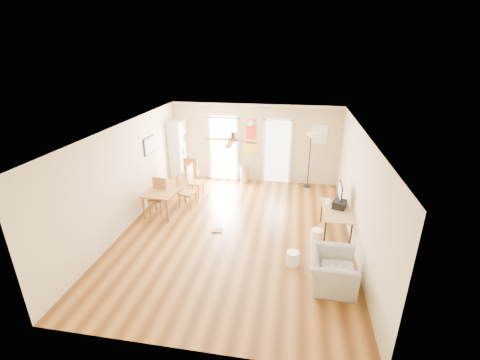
% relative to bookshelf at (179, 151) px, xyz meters
% --- Properties ---
extents(floor, '(7.00, 7.00, 0.00)m').
position_rel_bookshelf_xyz_m(floor, '(2.53, -3.17, -1.02)').
color(floor, brown).
rests_on(floor, ground).
extents(ceiling, '(5.50, 7.00, 0.00)m').
position_rel_bookshelf_xyz_m(ceiling, '(2.53, -3.17, 1.58)').
color(ceiling, silver).
rests_on(ceiling, floor).
extents(wall_back, '(5.50, 0.04, 2.60)m').
position_rel_bookshelf_xyz_m(wall_back, '(2.53, 0.33, 0.28)').
color(wall_back, beige).
rests_on(wall_back, floor).
extents(wall_front, '(5.50, 0.04, 2.60)m').
position_rel_bookshelf_xyz_m(wall_front, '(2.53, -6.67, 0.28)').
color(wall_front, beige).
rests_on(wall_front, floor).
extents(wall_left, '(0.04, 7.00, 2.60)m').
position_rel_bookshelf_xyz_m(wall_left, '(-0.22, -3.17, 0.28)').
color(wall_left, beige).
rests_on(wall_left, floor).
extents(wall_right, '(0.04, 7.00, 2.60)m').
position_rel_bookshelf_xyz_m(wall_right, '(5.28, -3.17, 0.28)').
color(wall_right, beige).
rests_on(wall_right, floor).
extents(crown_molding, '(5.50, 7.00, 0.08)m').
position_rel_bookshelf_xyz_m(crown_molding, '(2.53, -3.17, 1.54)').
color(crown_molding, white).
rests_on(crown_molding, wall_back).
extents(kitchen_doorway, '(0.90, 0.10, 2.10)m').
position_rel_bookshelf_xyz_m(kitchen_doorway, '(1.48, 0.32, 0.03)').
color(kitchen_doorway, white).
rests_on(kitchen_doorway, wall_back).
extents(bathroom_doorway, '(0.80, 0.10, 2.10)m').
position_rel_bookshelf_xyz_m(bathroom_doorway, '(3.28, 0.32, 0.03)').
color(bathroom_doorway, white).
rests_on(bathroom_doorway, wall_back).
extents(wall_decal, '(0.46, 0.03, 1.10)m').
position_rel_bookshelf_xyz_m(wall_decal, '(2.40, 0.31, 0.53)').
color(wall_decal, red).
rests_on(wall_decal, wall_back).
extents(ac_grille, '(0.50, 0.04, 0.60)m').
position_rel_bookshelf_xyz_m(ac_grille, '(4.58, 0.30, 0.68)').
color(ac_grille, white).
rests_on(ac_grille, wall_back).
extents(framed_poster, '(0.04, 0.66, 0.48)m').
position_rel_bookshelf_xyz_m(framed_poster, '(-0.20, -1.77, 0.68)').
color(framed_poster, black).
rests_on(framed_poster, wall_left).
extents(ceiling_fan, '(1.24, 1.24, 0.20)m').
position_rel_bookshelf_xyz_m(ceiling_fan, '(2.53, -3.47, 1.41)').
color(ceiling_fan, '#593819').
rests_on(ceiling_fan, ceiling).
extents(bookshelf, '(0.65, 0.99, 2.04)m').
position_rel_bookshelf_xyz_m(bookshelf, '(0.00, 0.00, 0.00)').
color(bookshelf, silver).
rests_on(bookshelf, floor).
extents(dining_table, '(0.87, 1.37, 0.66)m').
position_rel_bookshelf_xyz_m(dining_table, '(0.38, -2.32, -0.69)').
color(dining_table, olive).
rests_on(dining_table, floor).
extents(dining_chair_right_a, '(0.45, 0.45, 0.98)m').
position_rel_bookshelf_xyz_m(dining_chair_right_a, '(0.93, -1.27, -0.53)').
color(dining_chair_right_a, '#A76A36').
rests_on(dining_chair_right_a, floor).
extents(dining_chair_right_b, '(0.48, 0.48, 0.98)m').
position_rel_bookshelf_xyz_m(dining_chair_right_b, '(0.93, -2.04, -0.53)').
color(dining_chair_right_b, olive).
rests_on(dining_chair_right_b, floor).
extents(dining_chair_near, '(0.44, 0.44, 0.98)m').
position_rel_bookshelf_xyz_m(dining_chair_near, '(0.25, -2.55, -0.53)').
color(dining_chair_near, '#A16F34').
rests_on(dining_chair_near, floor).
extents(dining_chair_far, '(0.49, 0.49, 1.04)m').
position_rel_bookshelf_xyz_m(dining_chair_far, '(0.60, -0.59, -0.50)').
color(dining_chair_far, '#AB7037').
rests_on(dining_chair_far, floor).
extents(trash_can, '(0.35, 0.35, 0.60)m').
position_rel_bookshelf_xyz_m(trash_can, '(2.22, 0.06, -0.72)').
color(trash_can, '#BAB9BC').
rests_on(trash_can, floor).
extents(torchiere_lamp, '(0.39, 0.39, 1.80)m').
position_rel_bookshelf_xyz_m(torchiere_lamp, '(4.32, 0.05, -0.12)').
color(torchiere_lamp, black).
rests_on(torchiere_lamp, floor).
extents(computer_desk, '(0.64, 1.28, 0.69)m').
position_rel_bookshelf_xyz_m(computer_desk, '(4.91, -2.89, -0.68)').
color(computer_desk, tan).
rests_on(computer_desk, floor).
extents(imac, '(0.26, 0.56, 0.52)m').
position_rel_bookshelf_xyz_m(imac, '(5.00, -2.54, -0.07)').
color(imac, black).
rests_on(imac, computer_desk).
extents(keyboard, '(0.17, 0.37, 0.01)m').
position_rel_bookshelf_xyz_m(keyboard, '(4.73, -2.50, -0.33)').
color(keyboard, silver).
rests_on(keyboard, computer_desk).
extents(printer, '(0.39, 0.42, 0.18)m').
position_rel_bookshelf_xyz_m(printer, '(4.98, -2.78, -0.25)').
color(printer, black).
rests_on(printer, computer_desk).
extents(orange_bottle, '(0.09, 0.09, 0.25)m').
position_rel_bookshelf_xyz_m(orange_bottle, '(4.83, -2.30, -0.21)').
color(orange_bottle, orange).
rests_on(orange_bottle, computer_desk).
extents(wastebasket_a, '(0.30, 0.30, 0.32)m').
position_rel_bookshelf_xyz_m(wastebasket_a, '(4.47, -3.27, -0.86)').
color(wastebasket_a, white).
rests_on(wastebasket_a, floor).
extents(wastebasket_b, '(0.32, 0.32, 0.31)m').
position_rel_bookshelf_xyz_m(wastebasket_b, '(3.94, -4.27, -0.87)').
color(wastebasket_b, white).
rests_on(wastebasket_b, floor).
extents(floor_cloth, '(0.27, 0.22, 0.04)m').
position_rel_bookshelf_xyz_m(floor_cloth, '(2.06, -3.20, -1.00)').
color(floor_cloth, gray).
rests_on(floor_cloth, floor).
extents(armchair, '(0.90, 1.02, 0.65)m').
position_rel_bookshelf_xyz_m(armchair, '(4.68, -4.77, -0.70)').
color(armchair, gray).
rests_on(armchair, floor).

